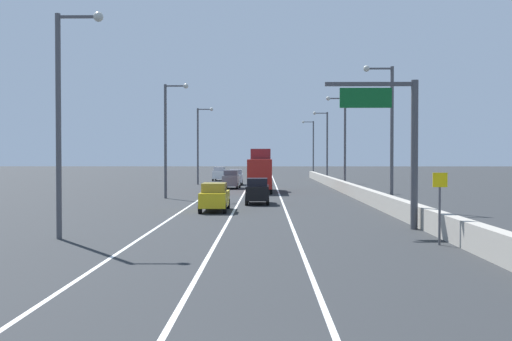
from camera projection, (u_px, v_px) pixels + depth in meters
ground_plane at (264, 188)px, 71.95m from camera, size 320.00×320.00×0.00m
lane_stripe_left at (210, 192)px, 63.03m from camera, size 0.16×130.00×0.00m
lane_stripe_center at (244, 192)px, 62.98m from camera, size 0.16×130.00×0.00m
lane_stripe_right at (279, 192)px, 62.93m from camera, size 0.16×130.00×0.00m
jersey_barrier_right at (369, 197)px, 47.83m from camera, size 0.60×120.00×1.10m
overhead_sign_gantry at (400, 135)px, 30.99m from camera, size 4.68×0.36×7.50m
speed_advisory_sign at (440, 203)px, 25.48m from camera, size 0.60×0.11×3.00m
lamp_post_right_second at (388, 127)px, 43.32m from camera, size 2.14×0.44×10.05m
lamp_post_right_third at (343, 137)px, 65.56m from camera, size 2.14×0.44×10.05m
lamp_post_right_fourth at (325, 142)px, 87.79m from camera, size 2.14×0.44×10.05m
lamp_post_right_fifth at (312, 145)px, 110.02m from camera, size 2.14×0.44×10.05m
lamp_post_left_near at (64, 109)px, 27.33m from camera, size 2.14×0.44×10.05m
lamp_post_left_mid at (168, 132)px, 54.00m from camera, size 2.14×0.44×10.05m
lamp_post_left_far at (200, 140)px, 80.68m from camera, size 2.14×0.44×10.05m
car_gray_0 at (231, 179)px, 70.82m from camera, size 1.95×4.76×2.11m
car_white_1 at (220, 174)px, 93.68m from camera, size 1.98×4.78×2.11m
car_silver_2 at (236, 177)px, 79.79m from camera, size 1.88×4.40×2.01m
car_black_3 at (257, 191)px, 47.71m from camera, size 1.80×4.24×2.00m
car_yellow_4 at (215, 197)px, 41.37m from camera, size 1.80×4.73×1.91m
box_truck at (260, 172)px, 64.18m from camera, size 2.55×9.97×4.49m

